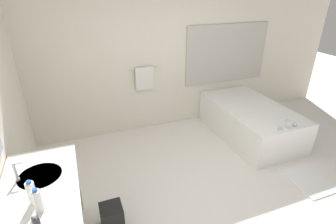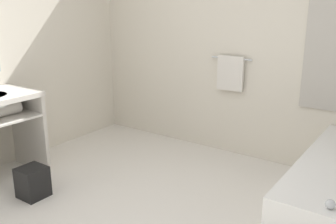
# 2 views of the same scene
# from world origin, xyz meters

# --- Properties ---
(wall_back_with_blinds) EXTENTS (7.40, 0.13, 2.70)m
(wall_back_with_blinds) POSITION_xyz_m (0.05, 2.23, 1.35)
(wall_back_with_blinds) COLOR silver
(wall_back_with_blinds) RESTS_ON ground_plane
(waste_bin) EXTENTS (0.24, 0.24, 0.29)m
(waste_bin) POSITION_xyz_m (-1.30, 0.13, 0.15)
(waste_bin) COLOR black
(waste_bin) RESTS_ON ground_plane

